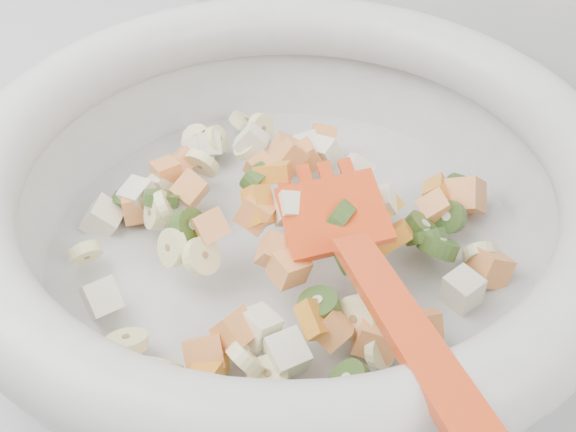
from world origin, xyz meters
The scene contains 1 object.
mixing_bowl centered at (0.10, 1.46, 0.97)m, with size 0.45×0.43×0.14m.
Camera 1 is at (0.33, 1.18, 1.28)m, focal length 45.00 mm.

